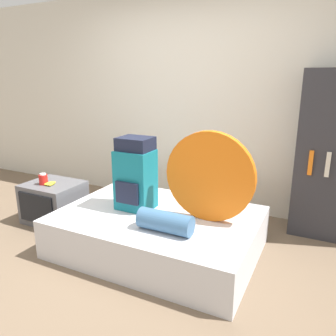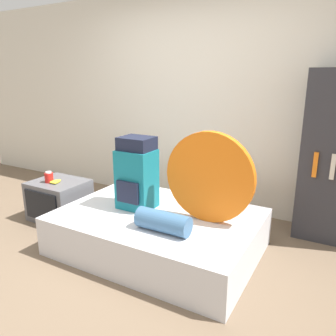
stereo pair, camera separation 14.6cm
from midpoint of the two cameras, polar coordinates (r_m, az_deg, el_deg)
The scene contains 9 objects.
ground_plane at distance 3.01m, azimuth -9.10°, elevation -16.45°, with size 16.00×16.00×0.00m, color brown.
wall_back at distance 4.08m, azimuth 5.82°, elevation 11.45°, with size 8.00×0.05×2.60m.
bed at distance 3.15m, azimuth -0.34°, elevation -10.93°, with size 1.81×1.28×0.37m.
backpack at distance 3.10m, azimuth -4.14°, elevation -1.10°, with size 0.33×0.31×0.69m.
tent_bag at distance 2.82m, azimuth 8.68°, elevation -1.61°, with size 0.79×0.07×0.79m.
sleeping_roll at distance 2.69m, azimuth 0.72°, elevation -9.34°, with size 0.46×0.17×0.17m.
television at distance 3.96m, azimuth -17.40°, elevation -5.32°, with size 0.60×0.52×0.45m.
canister at distance 3.87m, azimuth -19.02°, elevation -1.55°, with size 0.09×0.09×0.12m.
banana_bunch at distance 3.84m, azimuth -17.84°, elevation -2.26°, with size 0.11×0.14×0.03m.
Camera 2 is at (1.70, -1.94, 1.59)m, focal length 35.00 mm.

